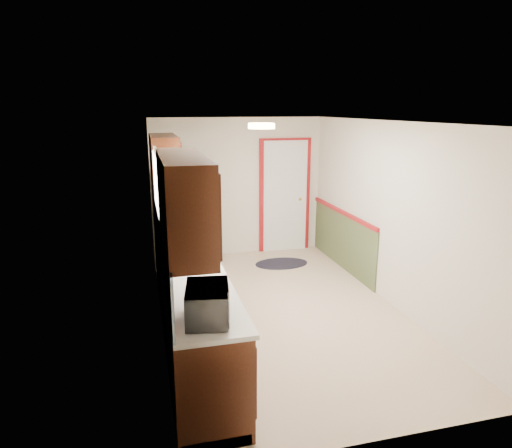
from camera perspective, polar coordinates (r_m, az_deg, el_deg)
room_shell at (r=5.66m, az=3.07°, el=0.43°), size 3.20×5.20×2.52m
kitchen_run at (r=5.26m, az=-9.02°, el=-5.25°), size 0.63×4.00×2.20m
back_wall_trim at (r=8.08m, az=5.12°, el=2.38°), size 1.12×2.30×2.08m
ceiling_fixture at (r=5.22m, az=0.69°, el=12.16°), size 0.30×0.30×0.06m
microwave at (r=3.62m, az=-6.08°, el=-9.41°), size 0.35×0.53×0.33m
refrigerator at (r=7.53m, az=-7.71°, el=1.12°), size 0.79×0.76×1.70m
rug at (r=7.73m, az=3.20°, el=-4.95°), size 0.90×0.59×0.01m
cooktop at (r=6.85m, az=-10.06°, el=0.54°), size 0.49×0.58×0.02m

